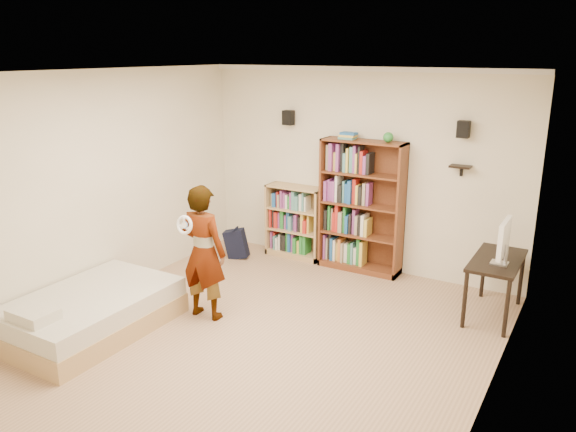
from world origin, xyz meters
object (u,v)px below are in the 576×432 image
low_bookshelf (295,222)px  person (203,252)px  daybed (91,308)px  tall_bookshelf (361,207)px  computer_desk (494,287)px

low_bookshelf → person: person is taller
daybed → person: size_ratio=1.17×
tall_bookshelf → computer_desk: 2.01m
low_bookshelf → tall_bookshelf: bearing=-0.4°
low_bookshelf → computer_desk: low_bookshelf is taller
daybed → computer_desk: bearing=35.0°
person → tall_bookshelf: bearing=-116.2°
computer_desk → daybed: computer_desk is taller
daybed → person: bearing=46.9°
person → daybed: bearing=43.9°
low_bookshelf → person: size_ratio=0.69×
tall_bookshelf → low_bookshelf: bearing=179.6°
tall_bookshelf → person: bearing=-113.2°
computer_desk → person: 3.28m
tall_bookshelf → computer_desk: tall_bookshelf is taller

